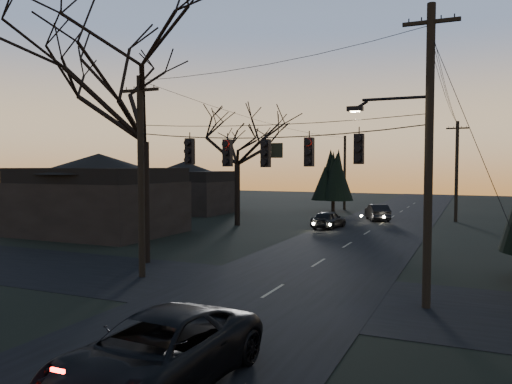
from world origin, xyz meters
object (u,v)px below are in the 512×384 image
at_px(suv_near, 157,353).
at_px(sedan_oncoming_b, 377,212).
at_px(utility_pole_left, 142,277).
at_px(utility_pole_far_r, 456,222).
at_px(utility_pole_right, 426,308).
at_px(bare_tree_left, 144,93).
at_px(utility_pole_far_l, 344,210).
at_px(sedan_oncoming_a, 329,220).

xyz_separation_m(suv_near, sedan_oncoming_b, (-1.60, 35.14, -0.08)).
height_order(utility_pole_left, utility_pole_far_r, same).
xyz_separation_m(utility_pole_far_r, sedan_oncoming_b, (-6.30, -1.51, 0.70)).
bearing_deg(utility_pole_left, utility_pole_right, 0.00).
xyz_separation_m(bare_tree_left, suv_near, (8.61, -11.38, -7.48)).
bearing_deg(suv_near, bare_tree_left, 130.49).
bearing_deg(utility_pole_far_r, utility_pole_far_l, 145.18).
xyz_separation_m(utility_pole_right, suv_near, (-4.70, -8.65, 0.78)).
distance_m(utility_pole_far_l, suv_near, 45.17).
height_order(utility_pole_far_l, bare_tree_left, bare_tree_left).
distance_m(bare_tree_left, suv_near, 16.11).
height_order(bare_tree_left, sedan_oncoming_b, bare_tree_left).
bearing_deg(sedan_oncoming_a, utility_pole_right, 122.73).
bearing_deg(utility_pole_right, sedan_oncoming_b, 103.38).
distance_m(utility_pole_left, utility_pole_far_l, 36.00).
relative_size(utility_pole_far_r, sedan_oncoming_b, 2.00).
height_order(utility_pole_far_l, suv_near, utility_pole_far_l).
distance_m(utility_pole_right, utility_pole_left, 11.50).
height_order(utility_pole_left, sedan_oncoming_b, utility_pole_left).
bearing_deg(utility_pole_right, bare_tree_left, 168.42).
height_order(utility_pole_far_l, sedan_oncoming_a, utility_pole_far_l).
relative_size(utility_pole_left, bare_tree_left, 0.72).
bearing_deg(utility_pole_far_r, suv_near, -97.31).
xyz_separation_m(suv_near, sedan_oncoming_a, (-4.00, 28.08, -0.12)).
bearing_deg(utility_pole_left, utility_pole_far_l, 90.00).
bearing_deg(utility_pole_far_l, utility_pole_right, -72.28).
bearing_deg(utility_pole_left, bare_tree_left, 123.54).
xyz_separation_m(utility_pole_far_r, suv_near, (-4.70, -36.65, 0.78)).
bearing_deg(sedan_oncoming_a, utility_pole_far_l, -71.80).
xyz_separation_m(utility_pole_left, bare_tree_left, (-1.81, 2.73, 8.26)).
relative_size(utility_pole_far_r, sedan_oncoming_a, 2.19).
distance_m(bare_tree_left, sedan_oncoming_a, 18.92).
bearing_deg(utility_pole_far_r, utility_pole_left, -112.33).
bearing_deg(utility_pole_far_r, sedan_oncoming_b, -166.50).
bearing_deg(utility_pole_left, sedan_oncoming_a, 81.80).
relative_size(utility_pole_far_l, sedan_oncoming_b, 1.89).
xyz_separation_m(utility_pole_right, utility_pole_far_l, (-11.50, 36.00, 0.00)).
height_order(utility_pole_far_r, bare_tree_left, bare_tree_left).
relative_size(utility_pole_right, utility_pole_far_l, 1.25).
height_order(utility_pole_left, sedan_oncoming_a, utility_pole_left).
height_order(utility_pole_left, utility_pole_far_l, utility_pole_left).
xyz_separation_m(utility_pole_left, sedan_oncoming_a, (2.80, 19.43, 0.66)).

